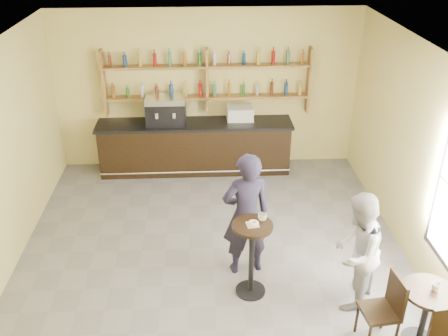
{
  "coord_description": "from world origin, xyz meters",
  "views": [
    {
      "loc": [
        -0.14,
        -6.02,
        4.83
      ],
      "look_at": [
        0.2,
        0.8,
        1.25
      ],
      "focal_mm": 40.0,
      "sensor_mm": 36.0,
      "label": 1
    }
  ],
  "objects_px": {
    "espresso_machine": "(166,110)",
    "pedestal_table": "(251,259)",
    "man_main": "(246,215)",
    "patron_second": "(356,252)",
    "bar_counter": "(195,147)",
    "cafe_table": "(424,317)",
    "chair_west": "(379,311)",
    "pastry_case": "(240,114)"
  },
  "relations": [
    {
      "from": "espresso_machine",
      "to": "pedestal_table",
      "type": "distance_m",
      "value": 4.05
    },
    {
      "from": "espresso_machine",
      "to": "man_main",
      "type": "height_order",
      "value": "man_main"
    },
    {
      "from": "pedestal_table",
      "to": "patron_second",
      "type": "height_order",
      "value": "patron_second"
    },
    {
      "from": "bar_counter",
      "to": "cafe_table",
      "type": "xyz_separation_m",
      "value": [
        2.79,
        -4.77,
        -0.11
      ]
    },
    {
      "from": "espresso_machine",
      "to": "cafe_table",
      "type": "bearing_deg",
      "value": -53.91
    },
    {
      "from": "cafe_table",
      "to": "chair_west",
      "type": "distance_m",
      "value": 0.56
    },
    {
      "from": "pastry_case",
      "to": "patron_second",
      "type": "distance_m",
      "value": 4.21
    },
    {
      "from": "bar_counter",
      "to": "pedestal_table",
      "type": "bearing_deg",
      "value": -78.32
    },
    {
      "from": "pedestal_table",
      "to": "pastry_case",
      "type": "bearing_deg",
      "value": 88.05
    },
    {
      "from": "bar_counter",
      "to": "man_main",
      "type": "distance_m",
      "value": 3.36
    },
    {
      "from": "patron_second",
      "to": "pedestal_table",
      "type": "bearing_deg",
      "value": -66.24
    },
    {
      "from": "pedestal_table",
      "to": "patron_second",
      "type": "relative_size",
      "value": 0.67
    },
    {
      "from": "chair_west",
      "to": "patron_second",
      "type": "distance_m",
      "value": 0.8
    },
    {
      "from": "pastry_case",
      "to": "cafe_table",
      "type": "height_order",
      "value": "pastry_case"
    },
    {
      "from": "espresso_machine",
      "to": "cafe_table",
      "type": "relative_size",
      "value": 0.93
    },
    {
      "from": "bar_counter",
      "to": "pastry_case",
      "type": "height_order",
      "value": "pastry_case"
    },
    {
      "from": "pedestal_table",
      "to": "cafe_table",
      "type": "xyz_separation_m",
      "value": [
        2.01,
        -1.02,
        -0.16
      ]
    },
    {
      "from": "cafe_table",
      "to": "bar_counter",
      "type": "bearing_deg",
      "value": 120.31
    },
    {
      "from": "pedestal_table",
      "to": "bar_counter",
      "type": "bearing_deg",
      "value": 101.68
    },
    {
      "from": "pastry_case",
      "to": "pedestal_table",
      "type": "height_order",
      "value": "pastry_case"
    },
    {
      "from": "pedestal_table",
      "to": "chair_west",
      "type": "relative_size",
      "value": 1.17
    },
    {
      "from": "pedestal_table",
      "to": "cafe_table",
      "type": "relative_size",
      "value": 1.38
    },
    {
      "from": "pedestal_table",
      "to": "man_main",
      "type": "xyz_separation_m",
      "value": [
        -0.04,
        0.51,
        0.39
      ]
    },
    {
      "from": "pedestal_table",
      "to": "cafe_table",
      "type": "height_order",
      "value": "pedestal_table"
    },
    {
      "from": "man_main",
      "to": "chair_west",
      "type": "xyz_separation_m",
      "value": [
        1.5,
        -1.48,
        -0.48
      ]
    },
    {
      "from": "espresso_machine",
      "to": "pedestal_table",
      "type": "height_order",
      "value": "espresso_machine"
    },
    {
      "from": "patron_second",
      "to": "cafe_table",
      "type": "bearing_deg",
      "value": 76.62
    },
    {
      "from": "bar_counter",
      "to": "espresso_machine",
      "type": "distance_m",
      "value": 0.97
    },
    {
      "from": "pastry_case",
      "to": "patron_second",
      "type": "relative_size",
      "value": 0.31
    },
    {
      "from": "bar_counter",
      "to": "pastry_case",
      "type": "relative_size",
      "value": 7.4
    },
    {
      "from": "patron_second",
      "to": "pastry_case",
      "type": "bearing_deg",
      "value": -128.27
    },
    {
      "from": "espresso_machine",
      "to": "pedestal_table",
      "type": "xyz_separation_m",
      "value": [
        1.32,
        -3.75,
        -0.76
      ]
    },
    {
      "from": "cafe_table",
      "to": "pedestal_table",
      "type": "bearing_deg",
      "value": 153.11
    },
    {
      "from": "bar_counter",
      "to": "cafe_table",
      "type": "height_order",
      "value": "bar_counter"
    },
    {
      "from": "pastry_case",
      "to": "man_main",
      "type": "height_order",
      "value": "man_main"
    },
    {
      "from": "cafe_table",
      "to": "chair_west",
      "type": "bearing_deg",
      "value": 174.81
    },
    {
      "from": "espresso_machine",
      "to": "chair_west",
      "type": "bearing_deg",
      "value": -58.33
    },
    {
      "from": "bar_counter",
      "to": "espresso_machine",
      "type": "bearing_deg",
      "value": 180.0
    },
    {
      "from": "espresso_machine",
      "to": "pedestal_table",
      "type": "bearing_deg",
      "value": -69.46
    },
    {
      "from": "espresso_machine",
      "to": "patron_second",
      "type": "relative_size",
      "value": 0.45
    },
    {
      "from": "pedestal_table",
      "to": "cafe_table",
      "type": "distance_m",
      "value": 2.26
    },
    {
      "from": "pastry_case",
      "to": "chair_west",
      "type": "relative_size",
      "value": 0.54
    }
  ]
}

